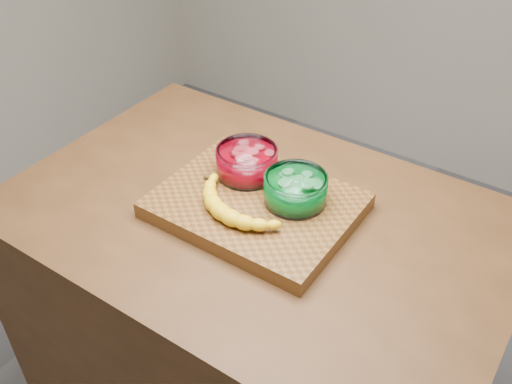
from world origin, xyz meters
The scene contains 5 objects.
counter centered at (0.00, 0.00, 0.45)m, with size 1.20×0.80×0.90m, color #4E2F17.
cutting_board centered at (0.00, 0.00, 0.92)m, with size 0.45×0.35×0.04m, color brown.
bowl_red centered at (-0.07, 0.07, 0.97)m, with size 0.15×0.15×0.07m.
bowl_green centered at (0.08, 0.04, 0.97)m, with size 0.15×0.15×0.07m.
banana centered at (-0.01, -0.06, 0.96)m, with size 0.27×0.16×0.04m, color yellow, non-canonical shape.
Camera 1 is at (0.58, -0.86, 1.77)m, focal length 40.00 mm.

